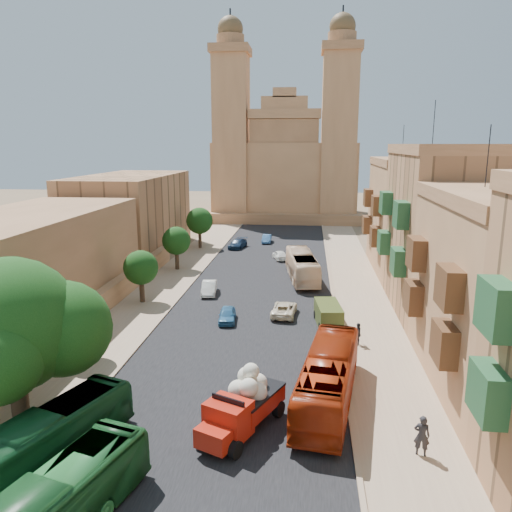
% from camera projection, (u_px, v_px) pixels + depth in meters
% --- Properties ---
extents(ground, '(260.00, 260.00, 0.00)m').
position_uv_depth(ground, '(188.00, 491.00, 20.26)').
color(ground, brown).
extents(road_surface, '(14.00, 140.00, 0.01)m').
position_uv_depth(road_surface, '(260.00, 287.00, 49.36)').
color(road_surface, black).
rests_on(road_surface, ground).
extents(sidewalk_east, '(5.00, 140.00, 0.01)m').
position_uv_depth(sidewalk_east, '(358.00, 289.00, 48.38)').
color(sidewalk_east, '#9C8066').
rests_on(sidewalk_east, ground).
extents(sidewalk_west, '(5.00, 140.00, 0.01)m').
position_uv_depth(sidewalk_west, '(167.00, 284.00, 50.35)').
color(sidewalk_west, '#9C8066').
rests_on(sidewalk_west, ground).
extents(kerb_east, '(0.25, 140.00, 0.12)m').
position_uv_depth(kerb_east, '(332.00, 288.00, 48.62)').
color(kerb_east, '#9C8066').
rests_on(kerb_east, ground).
extents(kerb_west, '(0.25, 140.00, 0.12)m').
position_uv_depth(kerb_west, '(191.00, 284.00, 50.07)').
color(kerb_west, '#9C8066').
rests_on(kerb_west, ground).
extents(townhouse_b, '(9.00, 14.00, 14.90)m').
position_uv_depth(townhouse_b, '(509.00, 292.00, 28.04)').
color(townhouse_b, '#A7744B').
rests_on(townhouse_b, ground).
extents(townhouse_c, '(9.00, 14.00, 17.40)m').
position_uv_depth(townhouse_c, '(446.00, 229.00, 41.34)').
color(townhouse_c, '#B27B51').
rests_on(townhouse_c, ground).
extents(townhouse_d, '(9.00, 14.00, 15.90)m').
position_uv_depth(townhouse_d, '(412.00, 215.00, 55.09)').
color(townhouse_d, '#A7744B').
rests_on(townhouse_d, ground).
extents(west_wall, '(1.00, 40.00, 1.80)m').
position_uv_depth(west_wall, '(96.00, 305.00, 40.76)').
color(west_wall, '#A7744B').
rests_on(west_wall, ground).
extents(west_building_low, '(10.00, 28.00, 8.40)m').
position_uv_depth(west_building_low, '(15.00, 271.00, 38.67)').
color(west_building_low, '#946440').
rests_on(west_building_low, ground).
extents(west_building_mid, '(10.00, 22.00, 10.00)m').
position_uv_depth(west_building_mid, '(131.00, 214.00, 63.71)').
color(west_building_mid, '#B27B51').
rests_on(west_building_mid, ground).
extents(church, '(28.00, 22.50, 36.30)m').
position_uv_depth(church, '(285.00, 167.00, 94.43)').
color(church, '#A7744B').
rests_on(church, ground).
extents(ficus_tree, '(8.60, 7.91, 8.60)m').
position_uv_depth(ficus_tree, '(13.00, 329.00, 24.01)').
color(ficus_tree, '#36261B').
rests_on(ficus_tree, ground).
extents(street_tree_a, '(2.84, 2.84, 4.36)m').
position_uv_depth(street_tree_a, '(80.00, 316.00, 32.30)').
color(street_tree_a, '#36261B').
rests_on(street_tree_a, ground).
extents(street_tree_b, '(3.05, 3.05, 4.69)m').
position_uv_depth(street_tree_b, '(141.00, 268.00, 43.89)').
color(street_tree_b, '#36261B').
rests_on(street_tree_b, ground).
extents(street_tree_c, '(3.15, 3.15, 4.85)m').
position_uv_depth(street_tree_c, '(176.00, 241.00, 55.51)').
color(street_tree_c, '#36261B').
rests_on(street_tree_c, ground).
extents(street_tree_d, '(3.58, 3.58, 5.50)m').
position_uv_depth(street_tree_d, '(200.00, 221.00, 67.05)').
color(street_tree_d, '#36261B').
rests_on(street_tree_d, ground).
extents(red_truck, '(4.07, 5.79, 3.21)m').
position_uv_depth(red_truck, '(242.00, 404.00, 24.27)').
color(red_truck, red).
rests_on(red_truck, ground).
extents(olive_pickup, '(2.24, 4.19, 1.65)m').
position_uv_depth(olive_pickup, '(328.00, 315.00, 38.83)').
color(olive_pickup, '#414E1D').
rests_on(olive_pickup, ground).
extents(bus_green_north, '(5.08, 9.24, 2.52)m').
position_uv_depth(bus_green_north, '(46.00, 440.00, 21.63)').
color(bus_green_north, '#175428').
rests_on(bus_green_north, ground).
extents(bus_red_east, '(4.04, 10.74, 2.92)m').
position_uv_depth(bus_red_east, '(328.00, 378.00, 26.87)').
color(bus_red_east, '#9A270B').
rests_on(bus_red_east, ground).
extents(bus_cream_east, '(3.85, 10.56, 2.88)m').
position_uv_depth(bus_cream_east, '(302.00, 266.00, 51.65)').
color(bus_cream_east, '#FFDAB4').
rests_on(bus_cream_east, ground).
extents(car_blue_a, '(1.61, 3.34, 1.10)m').
position_uv_depth(car_blue_a, '(227.00, 315.00, 39.52)').
color(car_blue_a, teal).
rests_on(car_blue_a, ground).
extents(car_white_a, '(1.69, 3.77, 1.20)m').
position_uv_depth(car_white_a, '(209.00, 288.00, 46.77)').
color(car_white_a, white).
rests_on(car_white_a, ground).
extents(car_cream, '(2.13, 4.13, 1.11)m').
position_uv_depth(car_cream, '(284.00, 309.00, 40.95)').
color(car_cream, beige).
rests_on(car_cream, ground).
extents(car_dkblue, '(2.49, 4.40, 1.20)m').
position_uv_depth(car_dkblue, '(238.00, 244.00, 67.53)').
color(car_dkblue, '#142844').
rests_on(car_dkblue, ground).
extents(car_white_b, '(2.24, 3.62, 1.15)m').
position_uv_depth(car_white_b, '(280.00, 255.00, 60.76)').
color(car_white_b, white).
rests_on(car_white_b, ground).
extents(car_blue_b, '(1.21, 3.45, 1.13)m').
position_uv_depth(car_blue_b, '(267.00, 239.00, 71.27)').
color(car_blue_b, '#3D72B1').
rests_on(car_blue_b, ground).
extents(pedestrian_a, '(0.79, 0.61, 1.95)m').
position_uv_depth(pedestrian_a, '(422.00, 436.00, 22.43)').
color(pedestrian_a, '#252326').
rests_on(pedestrian_a, ground).
extents(pedestrian_c, '(0.54, 1.00, 1.63)m').
position_uv_depth(pedestrian_c, '(358.00, 334.00, 34.84)').
color(pedestrian_c, '#292A2F').
rests_on(pedestrian_c, ground).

